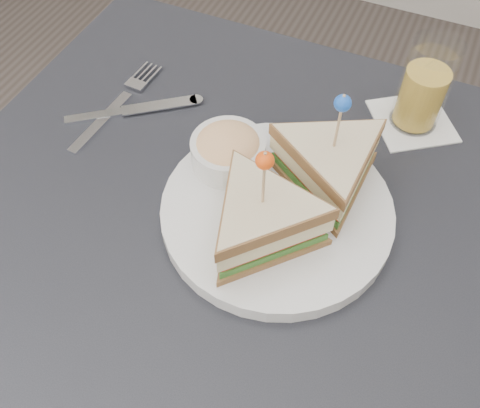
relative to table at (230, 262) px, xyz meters
name	(u,v)px	position (x,y,z in m)	size (l,w,h in m)	color
ground_plane	(234,407)	(0.00, 0.00, -0.67)	(3.50, 3.50, 0.00)	#3F3833
table	(230,262)	(0.00, 0.00, 0.00)	(0.80, 0.80, 0.75)	black
plate_meal	(285,192)	(0.05, 0.05, 0.12)	(0.36, 0.36, 0.17)	silver
cutlery_fork	(120,102)	(-0.25, 0.14, 0.08)	(0.04, 0.21, 0.01)	white
cutlery_knife	(128,111)	(-0.22, 0.13, 0.08)	(0.17, 0.14, 0.01)	white
drink_set	(423,90)	(0.16, 0.28, 0.14)	(0.15, 0.15, 0.14)	white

